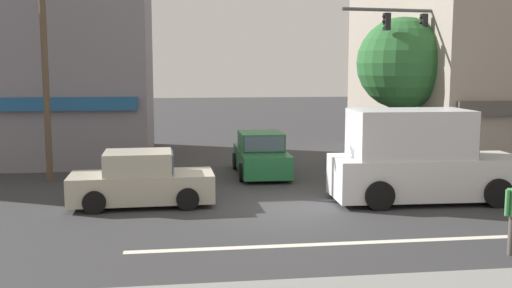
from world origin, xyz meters
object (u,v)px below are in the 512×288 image
(sedan_crossing_rightbound, at_px, (261,156))
(utility_pole_far_right, at_px, (422,53))
(box_truck_approaching_near, at_px, (420,160))
(traffic_light_mast, at_px, (440,62))
(street_tree, at_px, (403,64))
(sedan_waiting_far, at_px, (141,181))
(utility_pole_near_left, at_px, (45,59))

(sedan_crossing_rightbound, bearing_deg, utility_pole_far_right, 22.42)
(utility_pole_far_right, relative_size, box_truck_approaching_near, 1.55)
(utility_pole_far_right, relative_size, traffic_light_mast, 1.42)
(street_tree, relative_size, utility_pole_far_right, 0.66)
(traffic_light_mast, bearing_deg, sedan_crossing_rightbound, 170.01)
(box_truck_approaching_near, distance_m, sedan_waiting_far, 8.22)
(sedan_waiting_far, bearing_deg, traffic_light_mast, 17.53)
(utility_pole_near_left, bearing_deg, street_tree, 0.54)
(sedan_waiting_far, bearing_deg, utility_pole_far_right, 32.90)
(utility_pole_near_left, bearing_deg, sedan_waiting_far, -50.27)
(traffic_light_mast, relative_size, sedan_crossing_rightbound, 1.50)
(street_tree, xyz_separation_m, utility_pole_far_right, (2.17, 3.35, 0.45))
(street_tree, distance_m, sedan_waiting_far, 10.86)
(street_tree, height_order, sedan_crossing_rightbound, street_tree)
(utility_pole_near_left, distance_m, traffic_light_mast, 13.89)
(sedan_crossing_rightbound, bearing_deg, sedan_waiting_far, -133.13)
(street_tree, relative_size, sedan_waiting_far, 1.41)
(sedan_waiting_far, bearing_deg, utility_pole_near_left, 129.73)
(utility_pole_near_left, xyz_separation_m, sedan_crossing_rightbound, (7.52, 0.40, -3.55))
(street_tree, relative_size, sedan_crossing_rightbound, 1.41)
(traffic_light_mast, height_order, sedan_crossing_rightbound, traffic_light_mast)
(sedan_waiting_far, height_order, sedan_crossing_rightbound, same)
(utility_pole_near_left, bearing_deg, sedan_crossing_rightbound, 3.02)
(box_truck_approaching_near, distance_m, sedan_crossing_rightbound, 6.48)
(box_truck_approaching_near, bearing_deg, utility_pole_near_left, 158.03)
(street_tree, relative_size, box_truck_approaching_near, 1.03)
(traffic_light_mast, height_order, sedan_waiting_far, traffic_light_mast)
(box_truck_approaching_near, relative_size, sedan_crossing_rightbound, 1.37)
(utility_pole_near_left, height_order, traffic_light_mast, utility_pole_near_left)
(street_tree, height_order, sedan_waiting_far, street_tree)
(sedan_crossing_rightbound, bearing_deg, street_tree, -2.99)
(utility_pole_far_right, xyz_separation_m, traffic_light_mast, (-1.10, -4.19, -0.37))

